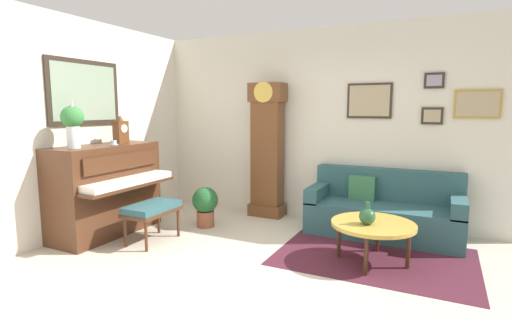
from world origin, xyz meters
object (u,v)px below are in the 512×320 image
at_px(grandfather_clock, 267,153).
at_px(couch, 383,211).
at_px(piano_bench, 152,210).
at_px(coffee_table, 373,225).
at_px(mantel_clock, 121,131).
at_px(flower_vase, 72,122).
at_px(green_jug, 367,216).
at_px(potted_plant, 205,204).
at_px(teacup, 114,143).
at_px(piano, 107,189).

distance_m(grandfather_clock, couch, 1.87).
distance_m(piano_bench, coffee_table, 2.61).
bearing_deg(coffee_table, grandfather_clock, 146.05).
distance_m(mantel_clock, flower_vase, 0.76).
height_order(coffee_table, green_jug, green_jug).
height_order(coffee_table, mantel_clock, mantel_clock).
bearing_deg(potted_plant, teacup, -140.70).
relative_size(grandfather_clock, potted_plant, 3.62).
bearing_deg(couch, green_jug, -90.65).
relative_size(piano, potted_plant, 2.57).
height_order(piano, mantel_clock, mantel_clock).
xyz_separation_m(piano_bench, couch, (2.53, 1.54, -0.09)).
relative_size(piano_bench, green_jug, 2.92).
relative_size(piano_bench, potted_plant, 1.25).
distance_m(piano, potted_plant, 1.31).
distance_m(couch, teacup, 3.62).
height_order(couch, flower_vase, flower_vase).
relative_size(piano, grandfather_clock, 0.71).
relative_size(couch, flower_vase, 3.28).
distance_m(piano, coffee_table, 3.36).
bearing_deg(mantel_clock, green_jug, 2.37).
distance_m(grandfather_clock, flower_vase, 2.71).
xyz_separation_m(coffee_table, mantel_clock, (-3.31, -0.23, 0.94)).
distance_m(coffee_table, potted_plant, 2.34).
bearing_deg(potted_plant, mantel_clock, -152.30).
bearing_deg(piano, couch, 25.33).
bearing_deg(green_jug, potted_plant, 170.36).
distance_m(couch, green_jug, 1.14).
relative_size(coffee_table, teacup, 7.59).
relative_size(piano, flower_vase, 2.48).
bearing_deg(mantel_clock, flower_vase, -90.04).
relative_size(piano_bench, mantel_clock, 1.84).
xyz_separation_m(couch, teacup, (-3.19, -1.48, 0.89)).
height_order(coffee_table, potted_plant, potted_plant).
xyz_separation_m(grandfather_clock, potted_plant, (-0.54, -0.91, -0.64)).
xyz_separation_m(piano, flower_vase, (0.00, -0.45, 0.90)).
height_order(grandfather_clock, mantel_clock, grandfather_clock).
bearing_deg(flower_vase, potted_plant, 51.95).
height_order(piano_bench, coffee_table, piano_bench).
bearing_deg(coffee_table, piano, -171.03).
distance_m(coffee_table, green_jug, 0.16).
height_order(mantel_clock, potted_plant, mantel_clock).
distance_m(grandfather_clock, teacup, 2.20).
relative_size(mantel_clock, potted_plant, 0.68).
bearing_deg(couch, coffee_table, -88.00).
relative_size(teacup, green_jug, 0.48).
bearing_deg(grandfather_clock, teacup, -131.24).
xyz_separation_m(coffee_table, flower_vase, (-3.31, -0.98, 1.08)).
xyz_separation_m(flower_vase, teacup, (0.09, 0.53, -0.29)).
relative_size(teacup, potted_plant, 0.21).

